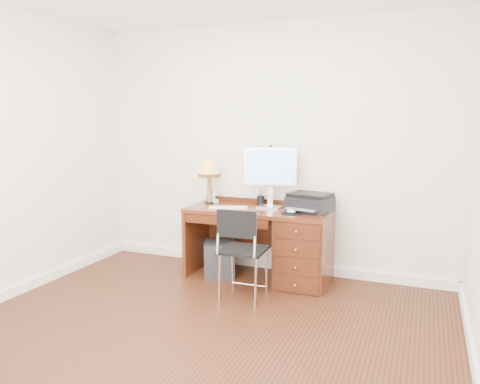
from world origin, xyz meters
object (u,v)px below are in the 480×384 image
at_px(desk, 288,243).
at_px(phone, 213,198).
at_px(monitor, 271,170).
at_px(equipment_box, 220,259).
at_px(printer, 310,202).
at_px(chair, 241,245).
at_px(leg_lamp, 209,170).

distance_m(desk, phone, 1.00).
xyz_separation_m(monitor, equipment_box, (-0.49, -0.24, -0.96)).
xyz_separation_m(desk, monitor, (-0.23, 0.12, 0.74)).
distance_m(printer, phone, 1.13).
xyz_separation_m(desk, chair, (-0.26, -0.65, 0.12)).
relative_size(monitor, printer, 1.31).
bearing_deg(printer, desk, -147.49).
xyz_separation_m(leg_lamp, phone, (0.02, 0.05, -0.32)).
height_order(printer, leg_lamp, leg_lamp).
height_order(desk, leg_lamp, leg_lamp).
relative_size(printer, equipment_box, 1.29).
bearing_deg(equipment_box, chair, -73.44).
xyz_separation_m(phone, chair, (0.65, -0.80, -0.27)).
bearing_deg(desk, printer, 19.11).
bearing_deg(printer, chair, -109.65).
bearing_deg(leg_lamp, chair, -48.04).
height_order(desk, monitor, monitor).
relative_size(phone, equipment_box, 0.46).
distance_m(monitor, phone, 0.77).
height_order(desk, printer, printer).
bearing_deg(desk, monitor, 151.79).
bearing_deg(printer, equipment_box, -155.46).
height_order(phone, chair, phone).
bearing_deg(desk, chair, -112.01).
bearing_deg(chair, phone, 126.36).
relative_size(printer, phone, 2.78).
relative_size(desk, equipment_box, 3.99).
distance_m(chair, equipment_box, 0.79).
relative_size(printer, leg_lamp, 0.96).
height_order(printer, phone, printer).
distance_m(phone, equipment_box, 0.69).
bearing_deg(phone, equipment_box, -40.39).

